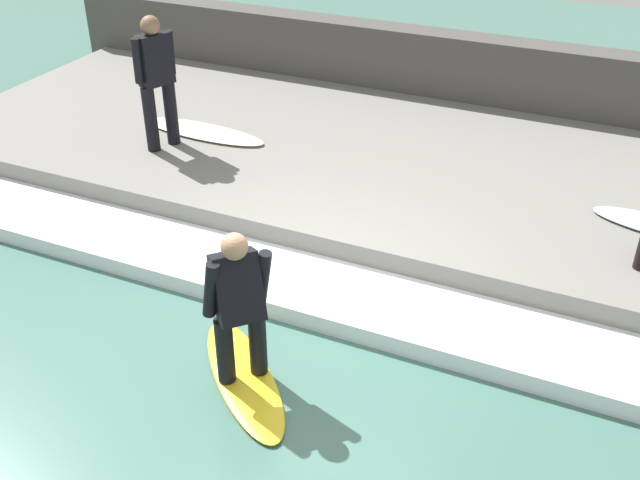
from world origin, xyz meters
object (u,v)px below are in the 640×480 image
object	(u,v)px
surfer_riding	(238,301)
surfer_waiting_near	(156,76)
surfboard_riding	(244,377)
surfboard_waiting_near	(204,131)

from	to	relation	value
surfer_riding	surfer_waiting_near	size ratio (longest dim) A/B	0.85
surfboard_riding	surfer_riding	world-z (taller)	surfer_riding
surfer_riding	surfboard_riding	bearing A→B (deg)	180.00
surfboard_waiting_near	surfboard_riding	bearing A→B (deg)	-144.10
surfer_riding	surfer_waiting_near	xyz separation A→B (m)	(3.12, 2.93, 0.51)
surfer_riding	surfer_waiting_near	distance (m)	4.31
surfer_riding	surfboard_waiting_near	xyz separation A→B (m)	(3.70, 2.68, -0.42)
surfer_waiting_near	surfboard_waiting_near	world-z (taller)	surfer_waiting_near
surfboard_riding	surfboard_waiting_near	distance (m)	4.59
surfboard_riding	surfboard_waiting_near	xyz separation A→B (m)	(3.70, 2.68, 0.42)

